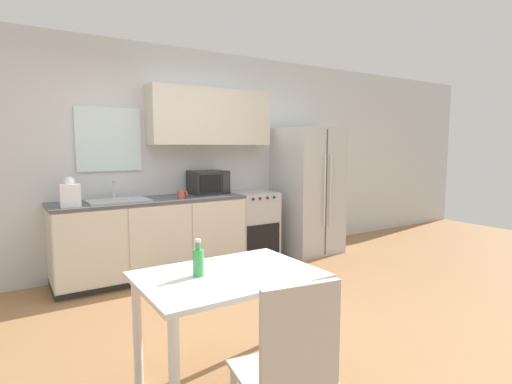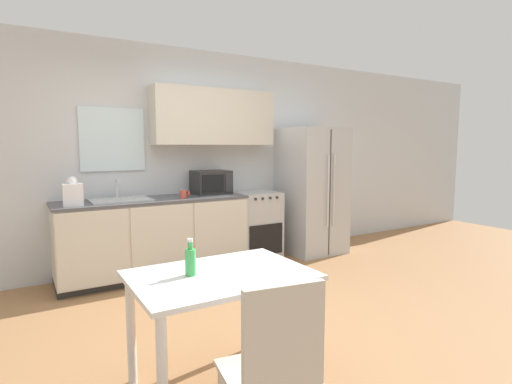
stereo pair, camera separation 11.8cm
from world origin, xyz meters
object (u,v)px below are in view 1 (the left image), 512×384
Objects in this scene: dining_chair_near at (291,365)px; drink_bottle at (198,261)px; microwave at (208,182)px; refrigerator at (307,190)px; oven_range at (251,225)px; coffee_mug at (182,194)px; dining_table at (228,291)px.

drink_bottle is (-0.07, 0.80, 0.28)m from dining_chair_near.
microwave is at bearing 79.17° from dining_chair_near.
oven_range is at bearing 174.20° from refrigerator.
refrigerator is 4.02m from dining_chair_near.
oven_range is 2.96m from drink_bottle.
refrigerator is at bearing 58.12° from dining_chair_near.
coffee_mug is 0.10× the size of dining_table.
microwave reaches higher than coffee_mug.
refrigerator reaches higher than microwave.
microwave is 0.42× the size of dining_table.
microwave is 1.99× the size of drink_bottle.
coffee_mug is at bearing 85.79° from dining_chair_near.
oven_range is 1.17m from coffee_mug.
oven_range is at bearing -8.75° from microwave.
dining_table is (-0.60, -2.19, -0.33)m from coffee_mug.
dining_table is at bearing 91.65° from dining_chair_near.
refrigerator is at bearing -6.97° from microwave.
microwave is (-0.58, 0.09, 0.60)m from oven_range.
drink_bottle is (-0.17, 0.05, 0.20)m from dining_table.
dining_chair_near is at bearing -109.89° from microwave.
dining_table is 1.14× the size of dining_chair_near.
dining_table is (-1.64, -2.37, 0.17)m from oven_range.
coffee_mug is at bearing -170.38° from oven_range.
dining_chair_near is (-0.10, -0.75, -0.08)m from dining_table.
refrigerator is at bearing 39.48° from drink_bottle.
refrigerator reaches higher than dining_table.
oven_range is 2.89m from dining_table.
coffee_mug reaches higher than oven_range.
oven_range is 0.84× the size of dining_table.
microwave reaches higher than dining_chair_near.
oven_range is 3.57m from dining_chair_near.
microwave is 3.45m from dining_chair_near.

